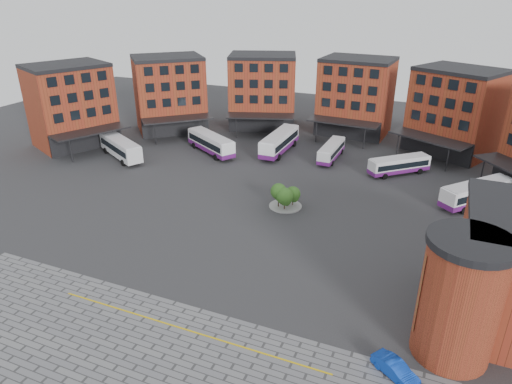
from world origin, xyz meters
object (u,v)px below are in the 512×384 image
at_px(bus_a, 120,147).
at_px(bus_e, 399,165).
at_px(blue_car, 395,369).
at_px(bus_d, 331,151).
at_px(bus_f, 477,193).
at_px(bus_b, 211,143).
at_px(bus_c, 279,142).
at_px(tree_island, 285,196).

xyz_separation_m(bus_a, bus_e, (44.70, 10.81, -0.46)).
bearing_deg(blue_car, bus_d, 54.10).
height_order(bus_f, blue_car, bus_f).
bearing_deg(bus_f, bus_a, -135.17).
relative_size(bus_e, bus_f, 0.87).
distance_m(bus_d, blue_car, 47.36).
relative_size(bus_e, blue_car, 2.29).
bearing_deg(bus_b, bus_e, -53.63).
bearing_deg(bus_a, bus_f, -56.79).
height_order(bus_a, bus_e, bus_a).
xyz_separation_m(bus_c, bus_d, (9.31, 0.14, -0.43)).
height_order(bus_c, bus_e, bus_c).
relative_size(bus_c, blue_car, 3.21).
relative_size(bus_a, bus_b, 1.01).
distance_m(bus_c, bus_e, 20.88).
height_order(tree_island, bus_c, bus_c).
relative_size(bus_d, bus_e, 1.09).
distance_m(tree_island, bus_b, 24.84).
relative_size(tree_island, bus_b, 0.38).
bearing_deg(blue_car, bus_c, 63.99).
xyz_separation_m(bus_d, bus_e, (11.43, -2.54, 0.04)).
xyz_separation_m(bus_a, blue_car, (49.54, -31.11, -1.34)).
height_order(bus_a, bus_d, bus_a).
height_order(bus_c, bus_d, bus_c).
height_order(bus_b, blue_car, bus_b).
distance_m(tree_island, bus_a, 33.09).
bearing_deg(blue_car, bus_f, 23.96).
distance_m(bus_a, blue_car, 58.52).
xyz_separation_m(bus_a, bus_f, (55.68, 3.57, -0.24)).
relative_size(bus_b, bus_c, 0.92).
distance_m(bus_e, bus_f, 13.16).
xyz_separation_m(bus_c, bus_f, (31.73, -9.64, -0.17)).
bearing_deg(bus_d, bus_e, -11.18).
xyz_separation_m(bus_b, blue_car, (36.61, -39.38, -1.16)).
relative_size(bus_b, bus_d, 1.18).
xyz_separation_m(bus_e, bus_f, (10.98, -7.24, 0.22)).
distance_m(bus_b, bus_d, 20.96).
xyz_separation_m(tree_island, bus_d, (0.99, 20.68, -0.33)).
relative_size(bus_d, bus_f, 0.95).
xyz_separation_m(bus_b, bus_f, (42.75, -4.69, -0.06)).
relative_size(tree_island, blue_car, 1.12).
bearing_deg(bus_f, bus_c, -155.74).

